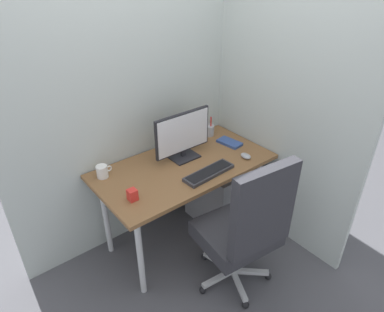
{
  "coord_description": "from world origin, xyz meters",
  "views": [
    {
      "loc": [
        -1.31,
        -1.73,
        2.08
      ],
      "look_at": [
        0.02,
        -0.07,
        0.82
      ],
      "focal_mm": 31.81,
      "sensor_mm": 36.0,
      "label": 1
    }
  ],
  "objects": [
    {
      "name": "desk_clamp_accessory",
      "position": [
        -0.52,
        -0.13,
        0.76
      ],
      "size": [
        0.06,
        0.06,
        0.08
      ],
      "primitive_type": "cube",
      "color": "red",
      "rests_on": "desk"
    },
    {
      "name": "pen_holder",
      "position": [
        0.47,
        0.25,
        0.77
      ],
      "size": [
        0.09,
        0.09,
        0.18
      ],
      "color": "#B2B5BA",
      "rests_on": "desk"
    },
    {
      "name": "keyboard",
      "position": [
        0.06,
        -0.22,
        0.74
      ],
      "size": [
        0.41,
        0.14,
        0.03
      ],
      "color": "#333338",
      "rests_on": "desk"
    },
    {
      "name": "wall_side_right",
      "position": [
        0.7,
        -0.15,
        1.4
      ],
      "size": [
        0.04,
        1.74,
        2.8
      ],
      "primitive_type": "cube",
      "color": "#B7C1BC",
      "rests_on": "ground_plane"
    },
    {
      "name": "filing_cabinet",
      "position": [
        0.43,
        0.01,
        0.27
      ],
      "size": [
        0.48,
        0.5,
        0.55
      ],
      "color": "gray",
      "rests_on": "ground_plane"
    },
    {
      "name": "notebook",
      "position": [
        0.5,
        0.02,
        0.74
      ],
      "size": [
        0.14,
        0.21,
        0.02
      ],
      "primitive_type": "cube",
      "rotation": [
        0.0,
        0.0,
        0.14
      ],
      "color": "#334C8C",
      "rests_on": "desk"
    },
    {
      "name": "coffee_mug",
      "position": [
        -0.55,
        0.23,
        0.77
      ],
      "size": [
        0.12,
        0.08,
        0.09
      ],
      "color": "white",
      "rests_on": "desk"
    },
    {
      "name": "mouse",
      "position": [
        0.43,
        -0.22,
        0.74
      ],
      "size": [
        0.07,
        0.1,
        0.03
      ],
      "primitive_type": "ellipsoid",
      "rotation": [
        0.0,
        0.0,
        -0.13
      ],
      "color": "#9EA0A5",
      "rests_on": "desk"
    },
    {
      "name": "office_chair",
      "position": [
        0.0,
        -0.65,
        0.56
      ],
      "size": [
        0.56,
        0.57,
        1.08
      ],
      "color": "black",
      "rests_on": "ground_plane"
    },
    {
      "name": "desk",
      "position": [
        0.0,
        0.0,
        0.65
      ],
      "size": [
        1.34,
        0.7,
        0.72
      ],
      "color": "brown",
      "rests_on": "ground_plane"
    },
    {
      "name": "monitor",
      "position": [
        0.07,
        0.1,
        0.91
      ],
      "size": [
        0.49,
        0.17,
        0.37
      ],
      "color": "black",
      "rests_on": "desk"
    },
    {
      "name": "ground_plane",
      "position": [
        0.0,
        0.0,
        0.0
      ],
      "size": [
        8.0,
        8.0,
        0.0
      ],
      "primitive_type": "plane",
      "color": "#4C4C51"
    },
    {
      "name": "wall_back",
      "position": [
        0.0,
        0.38,
        1.4
      ],
      "size": [
        2.38,
        0.04,
        2.8
      ],
      "primitive_type": "cube",
      "color": "#B7C1BC",
      "rests_on": "ground_plane"
    }
  ]
}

